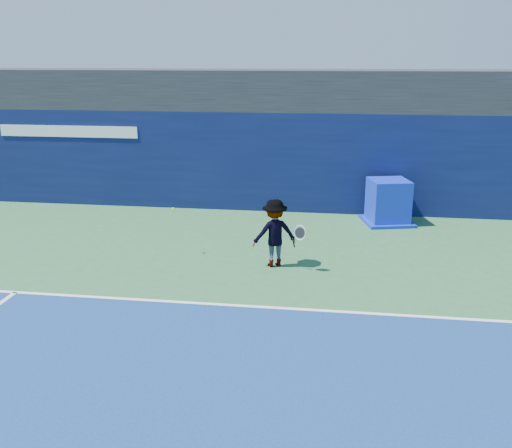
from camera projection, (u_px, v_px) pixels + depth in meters
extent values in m
plane|color=#2C6237|center=(232.00, 396.00, 8.01)|extent=(80.00, 80.00, 0.00)
cube|color=white|center=(260.00, 307.00, 10.85)|extent=(24.00, 0.10, 0.01)
cube|color=black|center=(296.00, 89.00, 17.91)|extent=(36.00, 3.00, 1.20)
cube|color=#0B133D|center=(293.00, 161.00, 17.56)|extent=(36.00, 1.00, 3.00)
cube|color=white|center=(68.00, 131.00, 17.77)|extent=(4.50, 0.04, 0.35)
cube|color=#0D23BF|center=(388.00, 201.00, 16.22)|extent=(1.27, 1.27, 1.26)
cube|color=#0B27A7|center=(387.00, 221.00, 16.38)|extent=(1.59, 1.59, 0.08)
imported|color=white|center=(275.00, 233.00, 12.81)|extent=(1.14, 0.90, 1.55)
cylinder|color=black|center=(294.00, 243.00, 12.55)|extent=(0.07, 0.14, 0.24)
torus|color=silver|center=(300.00, 233.00, 12.42)|extent=(0.29, 0.16, 0.28)
cylinder|color=black|center=(300.00, 233.00, 12.42)|extent=(0.24, 0.12, 0.23)
sphere|color=#A9D617|center=(173.00, 209.00, 13.42)|extent=(0.07, 0.07, 0.07)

